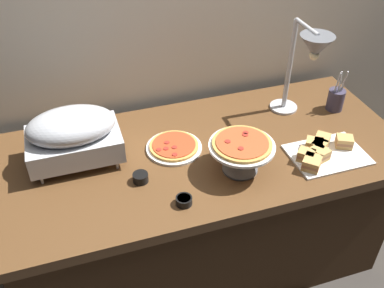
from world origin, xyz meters
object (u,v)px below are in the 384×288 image
Objects in this scene: chafing_dish at (73,134)px; utensil_holder at (336,99)px; pizza_plate_center at (242,147)px; sauce_cup_near at (184,200)px; pizza_plate_front at (174,147)px; sauce_cup_far at (140,177)px; heat_lamp at (310,54)px; sandwich_platter at (322,151)px.

chafing_dish is 1.71× the size of utensil_holder.
pizza_plate_center reaches higher than sauce_cup_near.
pizza_plate_center is (0.23, -0.22, 0.11)m from pizza_plate_front.
chafing_dish is 0.56m from sauce_cup_near.
sauce_cup_far is 0.28× the size of utensil_holder.
utensil_holder is (1.07, 0.23, 0.04)m from sauce_cup_far.
heat_lamp is 0.53m from pizza_plate_center.
utensil_holder reaches higher than pizza_plate_front.
chafing_dish reaches higher than sauce_cup_far.
sauce_cup_near is at bearing -47.45° from chafing_dish.
pizza_plate_center is at bearing -7.77° from sauce_cup_far.
heat_lamp reaches higher than pizza_plate_front.
heat_lamp is (1.06, -0.05, 0.23)m from chafing_dish.
sandwich_platter is at bearing -4.10° from pizza_plate_center.
heat_lamp is 1.74× the size of pizza_plate_center.
chafing_dish is 1.09m from sandwich_platter.
sauce_cup_near is 0.29× the size of utensil_holder.
pizza_plate_center is 0.71m from utensil_holder.
chafing_dish is at bearing 177.34° from heat_lamp.
chafing_dish is 0.45m from pizza_plate_front.
utensil_holder is (0.26, 0.32, 0.03)m from sandwich_platter.
sauce_cup_near is (-0.67, -0.10, -0.01)m from sandwich_platter.
sauce_cup_near is at bearing -156.29° from utensil_holder.
pizza_plate_center is 0.40m from sandwich_platter.
sandwich_platter is 5.19× the size of sauce_cup_near.
sauce_cup_far is 1.10m from utensil_holder.
sauce_cup_near reaches higher than pizza_plate_front.
pizza_plate_center is 0.33m from sauce_cup_near.
pizza_plate_front is 3.90× the size of sauce_cup_far.
sauce_cup_near is 1.01× the size of sauce_cup_far.
sauce_cup_far is at bearing 172.23° from pizza_plate_center.
sauce_cup_near is at bearing -153.14° from heat_lamp.
sauce_cup_near is (0.37, -0.40, -0.12)m from chafing_dish.
sauce_cup_near is (-0.29, -0.12, -0.10)m from pizza_plate_center.
sauce_cup_far reaches higher than pizza_plate_front.
sandwich_platter is (0.61, -0.25, 0.01)m from pizza_plate_front.
sauce_cup_far is at bearing -139.33° from pizza_plate_front.
pizza_plate_center is at bearing -155.96° from utensil_holder.
heat_lamp is 1.91× the size of pizza_plate_front.
chafing_dish is 0.34m from sauce_cup_far.
sandwich_platter is 5.22× the size of sauce_cup_far.
sandwich_platter is (1.04, -0.30, -0.12)m from chafing_dish.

